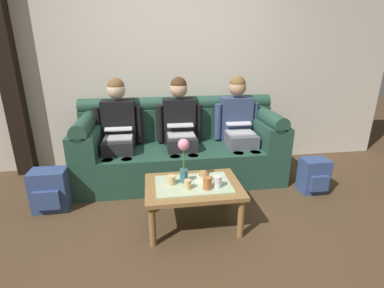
{
  "coord_description": "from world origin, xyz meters",
  "views": [
    {
      "loc": [
        -0.34,
        -2.09,
        1.56
      ],
      "look_at": [
        0.08,
        0.75,
        0.56
      ],
      "focal_mm": 26.52,
      "sensor_mm": 36.0,
      "label": 1
    }
  ],
  "objects_px": {
    "person_middle": "(180,126)",
    "cup_near_right": "(207,183)",
    "cup_far_left": "(218,182)",
    "cup_far_center": "(188,184)",
    "couch": "(180,148)",
    "backpack_left": "(50,190)",
    "person_right": "(238,123)",
    "flower_vase": "(184,157)",
    "person_left": "(119,128)",
    "snack_bowl": "(204,176)",
    "backpack_right": "(314,176)",
    "coffee_table": "(193,190)",
    "cup_near_left": "(171,180)"
  },
  "relations": [
    {
      "from": "person_right",
      "to": "cup_far_center",
      "type": "distance_m",
      "value": 1.38
    },
    {
      "from": "backpack_right",
      "to": "backpack_left",
      "type": "bearing_deg",
      "value": 179.09
    },
    {
      "from": "person_right",
      "to": "backpack_left",
      "type": "distance_m",
      "value": 2.2
    },
    {
      "from": "backpack_right",
      "to": "person_left",
      "type": "bearing_deg",
      "value": 163.86
    },
    {
      "from": "cup_far_center",
      "to": "cup_far_left",
      "type": "height_order",
      "value": "cup_far_left"
    },
    {
      "from": "couch",
      "to": "person_left",
      "type": "bearing_deg",
      "value": -179.66
    },
    {
      "from": "person_middle",
      "to": "cup_far_left",
      "type": "bearing_deg",
      "value": -80.06
    },
    {
      "from": "flower_vase",
      "to": "backpack_left",
      "type": "height_order",
      "value": "flower_vase"
    },
    {
      "from": "person_right",
      "to": "cup_far_center",
      "type": "bearing_deg",
      "value": -124.74
    },
    {
      "from": "couch",
      "to": "person_middle",
      "type": "relative_size",
      "value": 1.96
    },
    {
      "from": "person_left",
      "to": "cup_far_left",
      "type": "xyz_separation_m",
      "value": [
        0.91,
        -1.13,
        -0.2
      ]
    },
    {
      "from": "person_left",
      "to": "flower_vase",
      "type": "xyz_separation_m",
      "value": [
        0.64,
        -0.99,
        -0.01
      ]
    },
    {
      "from": "person_left",
      "to": "flower_vase",
      "type": "bearing_deg",
      "value": -56.94
    },
    {
      "from": "person_left",
      "to": "coffee_table",
      "type": "xyz_separation_m",
      "value": [
        0.72,
        -1.03,
        -0.31
      ]
    },
    {
      "from": "snack_bowl",
      "to": "backpack_right",
      "type": "height_order",
      "value": "snack_bowl"
    },
    {
      "from": "couch",
      "to": "person_left",
      "type": "distance_m",
      "value": 0.77
    },
    {
      "from": "snack_bowl",
      "to": "cup_near_left",
      "type": "height_order",
      "value": "snack_bowl"
    },
    {
      "from": "flower_vase",
      "to": "cup_near_right",
      "type": "xyz_separation_m",
      "value": [
        0.18,
        -0.16,
        -0.19
      ]
    },
    {
      "from": "snack_bowl",
      "to": "cup_near_right",
      "type": "distance_m",
      "value": 0.17
    },
    {
      "from": "snack_bowl",
      "to": "cup_near_left",
      "type": "relative_size",
      "value": 1.59
    },
    {
      "from": "flower_vase",
      "to": "cup_near_left",
      "type": "relative_size",
      "value": 5.21
    },
    {
      "from": "person_left",
      "to": "backpack_left",
      "type": "xyz_separation_m",
      "value": [
        -0.64,
        -0.58,
        -0.45
      ]
    },
    {
      "from": "couch",
      "to": "cup_near_left",
      "type": "bearing_deg",
      "value": -100.73
    },
    {
      "from": "backpack_left",
      "to": "cup_far_left",
      "type": "bearing_deg",
      "value": -19.41
    },
    {
      "from": "person_left",
      "to": "cup_far_center",
      "type": "bearing_deg",
      "value": -59.61
    },
    {
      "from": "flower_vase",
      "to": "cup_far_center",
      "type": "relative_size",
      "value": 4.91
    },
    {
      "from": "cup_far_center",
      "to": "snack_bowl",
      "type": "bearing_deg",
      "value": 41.25
    },
    {
      "from": "person_left",
      "to": "coffee_table",
      "type": "height_order",
      "value": "person_left"
    },
    {
      "from": "snack_bowl",
      "to": "cup_far_left",
      "type": "relative_size",
      "value": 1.22
    },
    {
      "from": "couch",
      "to": "cup_far_center",
      "type": "distance_m",
      "value": 1.13
    },
    {
      "from": "person_middle",
      "to": "cup_near_right",
      "type": "relative_size",
      "value": 11.56
    },
    {
      "from": "person_right",
      "to": "flower_vase",
      "type": "height_order",
      "value": "person_right"
    },
    {
      "from": "cup_near_left",
      "to": "cup_near_right",
      "type": "height_order",
      "value": "cup_near_right"
    },
    {
      "from": "cup_far_center",
      "to": "backpack_right",
      "type": "xyz_separation_m",
      "value": [
        1.49,
        0.5,
        -0.26
      ]
    },
    {
      "from": "snack_bowl",
      "to": "backpack_left",
      "type": "distance_m",
      "value": 1.54
    },
    {
      "from": "coffee_table",
      "to": "cup_near_right",
      "type": "xyz_separation_m",
      "value": [
        0.1,
        -0.11,
        0.11
      ]
    },
    {
      "from": "couch",
      "to": "cup_far_center",
      "type": "bearing_deg",
      "value": -93.05
    },
    {
      "from": "person_middle",
      "to": "person_right",
      "type": "bearing_deg",
      "value": 0.01
    },
    {
      "from": "cup_near_right",
      "to": "backpack_left",
      "type": "relative_size",
      "value": 0.25
    },
    {
      "from": "flower_vase",
      "to": "snack_bowl",
      "type": "bearing_deg",
      "value": 2.71
    },
    {
      "from": "cup_near_right",
      "to": "cup_far_left",
      "type": "distance_m",
      "value": 0.1
    },
    {
      "from": "coffee_table",
      "to": "cup_near_right",
      "type": "bearing_deg",
      "value": -46.93
    },
    {
      "from": "person_middle",
      "to": "snack_bowl",
      "type": "bearing_deg",
      "value": -83.94
    },
    {
      "from": "person_middle",
      "to": "backpack_left",
      "type": "xyz_separation_m",
      "value": [
        -1.36,
        -0.58,
        -0.45
      ]
    },
    {
      "from": "snack_bowl",
      "to": "backpack_left",
      "type": "relative_size",
      "value": 0.29
    },
    {
      "from": "coffee_table",
      "to": "cup_far_left",
      "type": "relative_size",
      "value": 8.38
    },
    {
      "from": "person_right",
      "to": "coffee_table",
      "type": "bearing_deg",
      "value": -124.75
    },
    {
      "from": "person_right",
      "to": "cup_far_left",
      "type": "distance_m",
      "value": 1.26
    },
    {
      "from": "cup_near_left",
      "to": "cup_far_center",
      "type": "xyz_separation_m",
      "value": [
        0.13,
        -0.11,
        0.0
      ]
    },
    {
      "from": "snack_bowl",
      "to": "backpack_right",
      "type": "bearing_deg",
      "value": 15.07
    }
  ]
}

